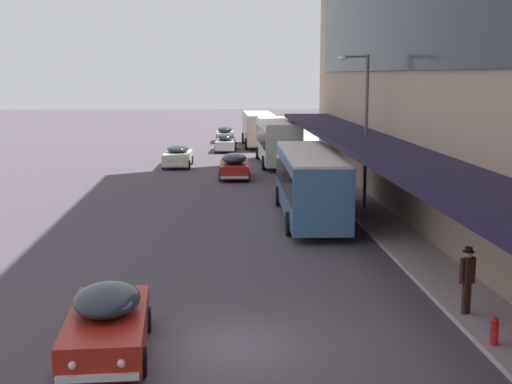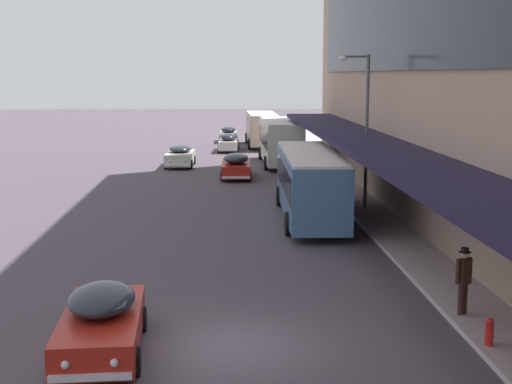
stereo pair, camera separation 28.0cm
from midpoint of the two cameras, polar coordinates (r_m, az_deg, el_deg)
The scene contains 12 objects.
ground at distance 17.95m, azimuth -2.33°, elevation -12.22°, with size 240.00×240.00×0.00m, color #4A3F4A.
transit_bus_kerbside_front at distance 65.91m, azimuth 0.09°, elevation 5.21°, with size 2.87×9.18×3.06m.
transit_bus_kerbside_rear at distance 32.58m, azimuth 4.07°, elevation 0.91°, with size 2.85×10.54×3.14m.
transit_bus_kerbside_far at distance 52.54m, azimuth 1.61°, elevation 4.25°, with size 2.83×9.69×3.27m.
sedan_oncoming_front at distance 70.18m, azimuth -2.61°, elevation 4.63°, with size 1.80×4.28×1.53m.
sedan_second_mid at distance 45.81m, azimuth -1.93°, elevation 2.11°, with size 2.03×4.93×1.62m.
sedan_oncoming_rear at distance 61.85m, azimuth -2.58°, elevation 3.99°, with size 1.95×4.71×1.57m.
sedan_trailing_near at distance 17.71m, azimuth -12.27°, elevation -10.06°, with size 2.14×4.76×1.59m.
sedan_second_near at distance 51.81m, azimuth -6.43°, elevation 2.88°, with size 2.12×4.78×1.52m.
pedestrian_at_kerb at distance 20.25m, azimuth 16.17°, elevation -6.54°, with size 0.52×0.43×1.86m.
street_lamp at distance 34.56m, azimuth 8.33°, elevation 5.67°, with size 1.50×0.28×7.38m.
fire_hydrant at distance 18.38m, azimuth 18.11°, elevation -10.53°, with size 0.20×0.40×0.70m.
Camera 1 is at (-0.41, -16.68, 6.62)m, focal length 50.00 mm.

